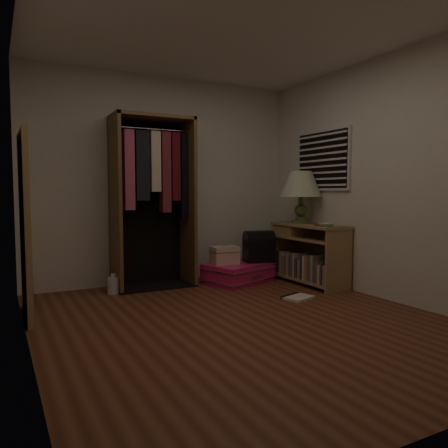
{
  "coord_description": "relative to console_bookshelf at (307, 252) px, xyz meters",
  "views": [
    {
      "loc": [
        -1.94,
        -3.3,
        1.16
      ],
      "look_at": [
        0.3,
        0.95,
        0.8
      ],
      "focal_mm": 35.0,
      "sensor_mm": 36.0,
      "label": 1
    }
  ],
  "objects": [
    {
      "name": "black_bag",
      "position": [
        -0.46,
        0.4,
        0.07
      ],
      "size": [
        0.42,
        0.31,
        0.41
      ],
      "rotation": [
        0.0,
        0.0,
        -0.2
      ],
      "color": "black",
      "rests_on": "pink_suitcase"
    },
    {
      "name": "table_lamp",
      "position": [
        0.01,
        0.15,
        0.85
      ],
      "size": [
        0.64,
        0.64,
        0.67
      ],
      "rotation": [
        0.0,
        0.0,
        0.22
      ],
      "color": "#425529",
      "rests_on": "console_bookshelf"
    },
    {
      "name": "floor_book",
      "position": [
        -0.6,
        -0.59,
        -0.38
      ],
      "size": [
        0.37,
        0.33,
        0.03
      ],
      "rotation": [
        0.0,
        0.0,
        0.31
      ],
      "color": "#EFE4C9",
      "rests_on": "ground"
    },
    {
      "name": "brass_tray",
      "position": [
        0.01,
        -0.3,
        0.37
      ],
      "size": [
        0.26,
        0.26,
        0.01
      ],
      "rotation": [
        0.0,
        0.0,
        -0.12
      ],
      "color": "#A4823F",
      "rests_on": "console_bookshelf"
    },
    {
      "name": "white_jug",
      "position": [
        -2.31,
        0.56,
        -0.29
      ],
      "size": [
        0.17,
        0.17,
        0.23
      ],
      "rotation": [
        0.0,
        0.0,
        0.3
      ],
      "color": "silver",
      "rests_on": "ground"
    },
    {
      "name": "train_case",
      "position": [
        -0.94,
        0.46,
        -0.03
      ],
      "size": [
        0.34,
        0.25,
        0.24
      ],
      "rotation": [
        0.0,
        0.0,
        -0.05
      ],
      "color": "#C8B499",
      "rests_on": "pink_suitcase"
    },
    {
      "name": "ground",
      "position": [
        -1.53,
        -1.04,
        -0.39
      ],
      "size": [
        4.0,
        4.0,
        0.0
      ],
      "primitive_type": "plane",
      "color": "#592C19",
      "rests_on": "ground"
    },
    {
      "name": "room_walls",
      "position": [
        -1.46,
        -1.0,
        1.11
      ],
      "size": [
        3.52,
        4.02,
        2.6
      ],
      "color": "beige",
      "rests_on": "ground"
    },
    {
      "name": "ceramic_bowl",
      "position": [
        -0.04,
        -0.4,
        0.38
      ],
      "size": [
        0.19,
        0.19,
        0.04
      ],
      "primitive_type": "imported",
      "rotation": [
        0.0,
        0.0,
        0.25
      ],
      "color": "#AFD3B5",
      "rests_on": "console_bookshelf"
    },
    {
      "name": "open_wardrobe",
      "position": [
        -1.76,
        0.73,
        0.82
      ],
      "size": [
        0.95,
        0.5,
        2.05
      ],
      "color": "brown",
      "rests_on": "ground"
    },
    {
      "name": "pink_suitcase",
      "position": [
        -0.76,
        0.43,
        -0.27
      ],
      "size": [
        0.96,
        0.81,
        0.25
      ],
      "rotation": [
        0.0,
        0.0,
        0.32
      ],
      "color": "#D61A5F",
      "rests_on": "ground"
    },
    {
      "name": "console_bookshelf",
      "position": [
        0.0,
        0.0,
        0.0
      ],
      "size": [
        0.42,
        1.12,
        0.75
      ],
      "color": "#987849",
      "rests_on": "ground"
    },
    {
      "name": "floor_mirror",
      "position": [
        -3.24,
        -0.04,
        0.46
      ],
      "size": [
        0.06,
        0.8,
        1.7
      ],
      "color": "#9F7B4D",
      "rests_on": "ground"
    }
  ]
}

